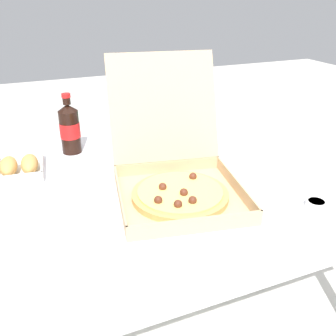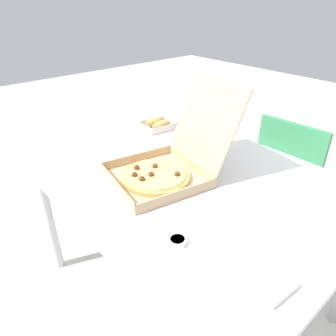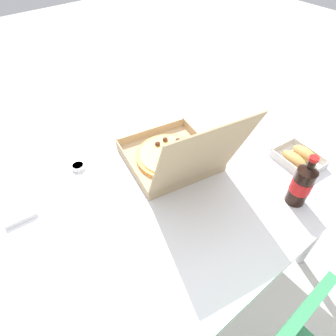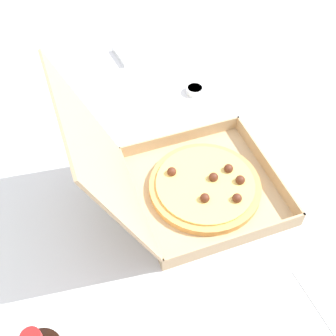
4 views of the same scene
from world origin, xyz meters
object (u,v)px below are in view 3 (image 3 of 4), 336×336
cola_bottle (302,184)px  dipping_sauce_cup (78,167)px  paper_menu (217,115)px  napkin_pile (18,211)px  pizza_box_open (174,156)px  bread_side_box (299,158)px

cola_bottle → dipping_sauce_cup: cola_bottle is taller
paper_menu → napkin_pile: 1.01m
pizza_box_open → dipping_sauce_cup: 0.41m
pizza_box_open → napkin_pile: (0.60, -0.16, -0.04)m
bread_side_box → pizza_box_open: bearing=-36.2°
paper_menu → dipping_sauce_cup: bearing=1.0°
cola_bottle → dipping_sauce_cup: 0.88m
paper_menu → napkin_pile: bearing=7.1°
napkin_pile → dipping_sauce_cup: same height
pizza_box_open → bread_side_box: 0.53m
dipping_sauce_cup → bread_side_box: bearing=144.1°
pizza_box_open → cola_bottle: bearing=118.9°
paper_menu → cola_bottle: bearing=81.3°
dipping_sauce_cup → cola_bottle: bearing=130.3°
napkin_pile → pizza_box_open: bearing=165.3°
bread_side_box → dipping_sauce_cup: bread_side_box is taller
cola_bottle → napkin_pile: bearing=-35.1°
bread_side_box → cola_bottle: (0.19, 0.12, 0.07)m
napkin_pile → dipping_sauce_cup: (-0.28, -0.08, 0.00)m
bread_side_box → paper_menu: bearing=-87.3°
pizza_box_open → bread_side_box: bearing=143.8°
dipping_sauce_cup → napkin_pile: bearing=15.3°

